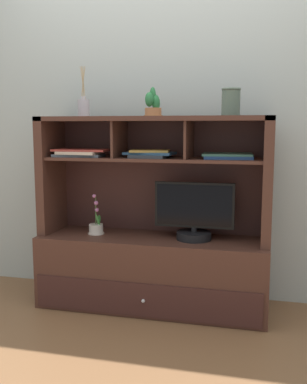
{
  "coord_description": "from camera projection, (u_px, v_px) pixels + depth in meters",
  "views": [
    {
      "loc": [
        0.71,
        -2.86,
        1.21
      ],
      "look_at": [
        0.0,
        0.0,
        0.78
      ],
      "focal_mm": 42.22,
      "sensor_mm": 36.0,
      "label": 1
    }
  ],
  "objects": [
    {
      "name": "potted_succulent",
      "position": [
        153.0,
        106.0,
        2.89
      ],
      "size": [
        0.12,
        0.12,
        0.19
      ],
      "color": "#AD6D43",
      "rests_on": "media_console"
    },
    {
      "name": "magazine_stack_right",
      "position": [
        150.0,
        154.0,
        2.93
      ],
      "size": [
        0.33,
        0.23,
        0.05
      ],
      "color": "#353B44",
      "rests_on": "media_console"
    },
    {
      "name": "tv_monitor",
      "position": [
        194.0,
        216.0,
        2.91
      ],
      "size": [
        0.51,
        0.23,
        0.37
      ],
      "color": "black",
      "rests_on": "media_console"
    },
    {
      "name": "diffuser_bottle",
      "position": [
        84.0,
        107.0,
        3.04
      ],
      "size": [
        0.08,
        0.08,
        0.33
      ],
      "color": "#B7AEB9",
      "rests_on": "media_console"
    },
    {
      "name": "back_wall",
      "position": [
        163.0,
        99.0,
        3.16
      ],
      "size": [
        6.0,
        0.02,
        2.8
      ],
      "primitive_type": "cube",
      "color": "#ADB8B5",
      "rests_on": "ground"
    },
    {
      "name": "magazine_stack_centre",
      "position": [
        228.0,
        156.0,
        2.85
      ],
      "size": [
        0.33,
        0.27,
        0.03
      ],
      "color": "navy",
      "rests_on": "media_console"
    },
    {
      "name": "floor_plane",
      "position": [
        154.0,
        306.0,
        3.09
      ],
      "size": [
        6.0,
        6.0,
        0.02
      ],
      "primitive_type": "cube",
      "color": "brown",
      "rests_on": "ground"
    },
    {
      "name": "media_console",
      "position": [
        154.0,
        251.0,
        3.04
      ],
      "size": [
        1.52,
        0.53,
        1.27
      ],
      "color": "#492920",
      "rests_on": "ground"
    },
    {
      "name": "potted_orchid",
      "position": [
        96.0,
        227.0,
        3.08
      ],
      "size": [
        0.11,
        0.11,
        0.28
      ],
      "color": "beige",
      "rests_on": "media_console"
    },
    {
      "name": "ceramic_vase",
      "position": [
        231.0,
        102.0,
        2.75
      ],
      "size": [
        0.12,
        0.12,
        0.17
      ],
      "color": "#4F6053",
      "rests_on": "media_console"
    },
    {
      "name": "magazine_stack_left",
      "position": [
        80.0,
        153.0,
        3.01
      ],
      "size": [
        0.37,
        0.21,
        0.05
      ],
      "color": "slate",
      "rests_on": "media_console"
    }
  ]
}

